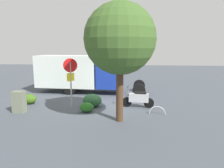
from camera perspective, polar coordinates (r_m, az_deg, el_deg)
ground_plane at (r=12.09m, az=-1.54°, el=-6.01°), size 60.00×60.00×0.00m
box_truck_near at (r=15.68m, az=-8.71°, el=3.38°), size 8.18×2.59×2.79m
motorcycle at (r=11.69m, az=7.40°, el=-4.01°), size 1.81×0.55×1.20m
stop_sign at (r=11.38m, az=-11.47°, el=2.33°), size 0.71×0.33×2.79m
street_tree at (r=9.07m, az=2.24°, el=12.39°), size 3.15×3.15×5.30m
utility_cabinet at (r=11.71m, az=-24.50°, el=-4.57°), size 0.63×0.46×1.13m
bike_rack_hoop at (r=10.79m, az=12.47°, el=-8.22°), size 0.85×0.14×0.85m
shrub_near_sign at (r=13.34m, az=-22.16°, el=-3.90°), size 0.88×0.72×0.60m
shrub_mid_verge at (r=11.82m, az=-5.54°, el=-4.55°), size 1.09×0.89×0.74m
shrub_by_tree at (r=10.93m, az=-7.07°, el=-6.44°), size 0.74×0.60×0.50m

